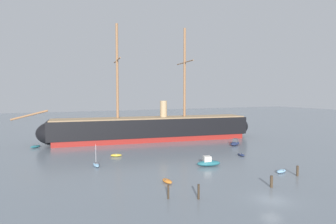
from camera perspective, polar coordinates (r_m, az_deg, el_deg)
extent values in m
plane|color=slate|center=(42.73, 19.66, -15.99)|extent=(400.00, 400.00, 0.00)
cube|color=maroon|center=(87.47, -3.10, -5.12)|extent=(56.68, 15.38, 1.46)
cube|color=black|center=(87.01, -3.11, -2.95)|extent=(59.04, 16.02, 5.21)
ellipsoid|color=black|center=(84.94, -21.05, -3.86)|extent=(11.42, 9.14, 6.67)
ellipsoid|color=black|center=(96.97, 12.53, -2.77)|extent=(11.42, 9.14, 6.67)
cube|color=#9E7F5B|center=(86.73, -3.12, -1.13)|extent=(57.79, 15.18, 0.31)
cylinder|color=#936642|center=(84.79, -9.94, 7.77)|extent=(0.73, 0.73, 27.12)
cylinder|color=#936642|center=(85.08, -9.97, 9.95)|extent=(2.05, 13.94, 0.29)
cylinder|color=#936642|center=(89.56, 3.27, 7.61)|extent=(0.73, 0.73, 27.12)
cylinder|color=#936642|center=(89.84, 3.28, 9.68)|extent=(2.05, 13.94, 0.29)
cylinder|color=#936642|center=(85.19, -25.54, -0.56)|extent=(9.23, 1.68, 2.78)
cylinder|color=tan|center=(87.44, -0.89, 0.52)|extent=(2.09, 2.09, 5.21)
ellipsoid|color=orange|center=(47.44, -0.16, -13.38)|extent=(1.32, 2.55, 0.58)
cube|color=#4C4C51|center=(47.38, -0.16, -13.13)|extent=(0.93, 0.32, 0.09)
ellipsoid|color=#7FB2D6|center=(56.82, 21.34, -10.74)|extent=(2.64, 1.68, 0.58)
cube|color=#4C4C51|center=(56.76, 21.34, -10.53)|extent=(0.46, 0.93, 0.09)
ellipsoid|color=#236670|center=(58.09, 7.98, -9.93)|extent=(5.00, 2.98, 1.09)
cube|color=beige|center=(57.79, 7.68, -9.11)|extent=(1.69, 1.56, 1.09)
ellipsoid|color=#7FB2D6|center=(59.09, -13.92, -10.01)|extent=(1.05, 3.28, 0.62)
cube|color=#4C4C51|center=(58.85, -13.89, -9.71)|extent=(0.56, 0.83, 0.33)
cylinder|color=silver|center=(58.79, -13.98, -8.02)|extent=(0.08, 0.08, 3.74)
ellipsoid|color=#1E284C|center=(68.44, 14.19, -8.14)|extent=(1.28, 2.40, 0.54)
cube|color=beige|center=(68.40, 14.19, -7.97)|extent=(0.87, 0.31, 0.08)
ellipsoid|color=gold|center=(66.82, -10.13, -8.35)|extent=(2.70, 1.84, 0.59)
cube|color=beige|center=(66.77, -10.13, -8.17)|extent=(0.52, 0.94, 0.09)
ellipsoid|color=#1E284C|center=(81.35, 13.02, -6.05)|extent=(4.64, 3.83, 1.01)
cube|color=#4C4C51|center=(81.49, 13.10, -5.46)|extent=(1.75, 1.70, 1.01)
ellipsoid|color=#236670|center=(83.43, -24.58, -6.18)|extent=(3.00, 2.58, 0.66)
cube|color=#4C4C51|center=(83.38, -24.59, -6.01)|extent=(0.79, 1.00, 0.10)
ellipsoid|color=gray|center=(102.94, 11.73, -4.01)|extent=(3.80, 1.95, 0.85)
cube|color=beige|center=(102.68, 11.64, -3.65)|extent=(1.23, 1.12, 0.85)
ellipsoid|color=silver|center=(97.92, -5.43, -4.47)|extent=(1.89, 1.97, 0.45)
cube|color=beige|center=(97.89, -5.43, -4.37)|extent=(0.64, 0.60, 0.07)
cylinder|color=#423323|center=(55.55, 24.07, -10.50)|extent=(0.40, 0.40, 1.78)
cylinder|color=#423323|center=(47.80, 19.63, -12.73)|extent=(0.43, 0.43, 1.77)
cylinder|color=#382B1E|center=(40.53, 0.06, -15.42)|extent=(0.27, 0.27, 1.93)
cylinder|color=#382B1E|center=(40.64, 6.02, -15.30)|extent=(0.30, 0.30, 2.05)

